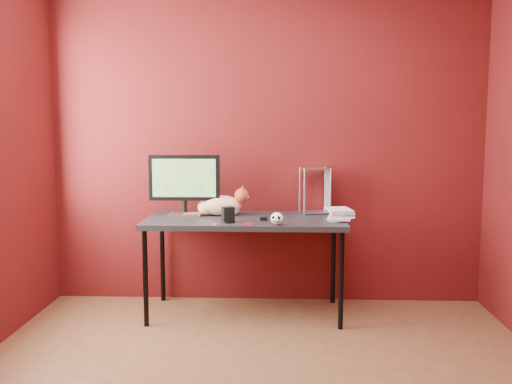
{
  "coord_description": "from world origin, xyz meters",
  "views": [
    {
      "loc": [
        0.11,
        -2.88,
        1.47
      ],
      "look_at": [
        -0.06,
        1.15,
        0.97
      ],
      "focal_mm": 40.0,
      "sensor_mm": 36.0,
      "label": 1
    }
  ],
  "objects_px": {
    "monitor": "(184,182)",
    "speaker": "(228,215)",
    "book_stack": "(330,157)",
    "desk": "(245,224)",
    "skull_mug": "(277,219)",
    "cat": "(221,205)"
  },
  "relations": [
    {
      "from": "monitor",
      "to": "cat",
      "type": "bearing_deg",
      "value": 7.22
    },
    {
      "from": "monitor",
      "to": "cat",
      "type": "height_order",
      "value": "monitor"
    },
    {
      "from": "monitor",
      "to": "skull_mug",
      "type": "xyz_separation_m",
      "value": [
        0.71,
        -0.36,
        -0.22
      ]
    },
    {
      "from": "book_stack",
      "to": "speaker",
      "type": "bearing_deg",
      "value": -167.36
    },
    {
      "from": "speaker",
      "to": "skull_mug",
      "type": "bearing_deg",
      "value": -34.73
    },
    {
      "from": "monitor",
      "to": "skull_mug",
      "type": "height_order",
      "value": "monitor"
    },
    {
      "from": "speaker",
      "to": "book_stack",
      "type": "bearing_deg",
      "value": -8.37
    },
    {
      "from": "desk",
      "to": "book_stack",
      "type": "relative_size",
      "value": 1.6
    },
    {
      "from": "skull_mug",
      "to": "book_stack",
      "type": "xyz_separation_m",
      "value": [
        0.39,
        0.25,
        0.42
      ]
    },
    {
      "from": "desk",
      "to": "monitor",
      "type": "xyz_separation_m",
      "value": [
        -0.47,
        0.07,
        0.31
      ]
    },
    {
      "from": "skull_mug",
      "to": "book_stack",
      "type": "distance_m",
      "value": 0.62
    },
    {
      "from": "cat",
      "to": "book_stack",
      "type": "relative_size",
      "value": 0.53
    },
    {
      "from": "desk",
      "to": "skull_mug",
      "type": "bearing_deg",
      "value": -50.04
    },
    {
      "from": "desk",
      "to": "speaker",
      "type": "height_order",
      "value": "speaker"
    },
    {
      "from": "speaker",
      "to": "book_stack",
      "type": "relative_size",
      "value": 0.12
    },
    {
      "from": "speaker",
      "to": "cat",
      "type": "bearing_deg",
      "value": 84.59
    },
    {
      "from": "monitor",
      "to": "book_stack",
      "type": "relative_size",
      "value": 0.58
    },
    {
      "from": "speaker",
      "to": "monitor",
      "type": "bearing_deg",
      "value": 121.69
    },
    {
      "from": "skull_mug",
      "to": "speaker",
      "type": "distance_m",
      "value": 0.36
    },
    {
      "from": "monitor",
      "to": "speaker",
      "type": "relative_size",
      "value": 4.81
    },
    {
      "from": "skull_mug",
      "to": "speaker",
      "type": "bearing_deg",
      "value": 176.89
    },
    {
      "from": "desk",
      "to": "monitor",
      "type": "bearing_deg",
      "value": 171.49
    }
  ]
}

